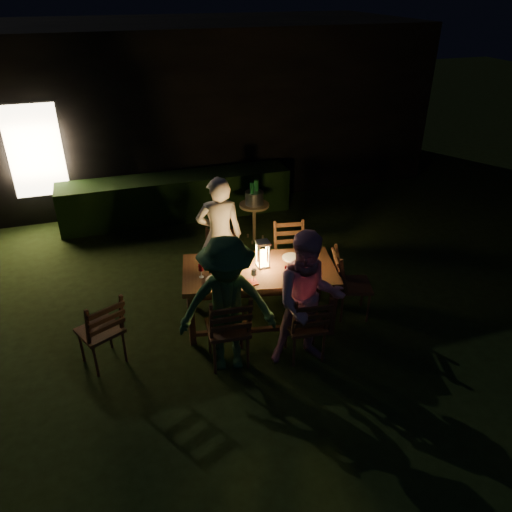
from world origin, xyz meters
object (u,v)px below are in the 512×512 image
object	(u,v)px
ice_bucket	(254,198)
person_opp_left	(227,306)
bottle_table	(239,260)
person_house_side	(220,236)
bottle_bucket_a	(252,196)
chair_near_left	(229,340)
bottle_bucket_b	(256,194)
chair_spare	(103,342)
chair_end	(351,295)
chair_far_right	(291,268)
side_table	(254,208)
chair_near_right	(305,336)
dining_table	(259,274)
chair_far_left	(221,273)
person_opp_right	(308,300)
lantern	(263,255)

from	to	relation	value
ice_bucket	person_opp_left	bearing A→B (deg)	-112.80
bottle_table	person_house_side	bearing A→B (deg)	92.60
ice_bucket	bottle_bucket_a	size ratio (longest dim) A/B	0.94
chair_near_left	person_house_side	distance (m)	1.68
bottle_bucket_b	ice_bucket	bearing A→B (deg)	-141.34
bottle_bucket_b	chair_spare	bearing A→B (deg)	-136.77
chair_end	bottle_table	size ratio (longest dim) A/B	3.55
chair_far_right	side_table	size ratio (longest dim) A/B	1.49
person_house_side	chair_near_right	bearing A→B (deg)	119.57
chair_near_right	bottle_table	xyz separation A→B (m)	(-0.54, 0.89, 0.64)
chair_near_right	person_opp_left	xyz separation A→B (m)	(-0.89, 0.12, 0.54)
dining_table	bottle_table	size ratio (longest dim) A/B	7.31
chair_far_left	bottle_bucket_a	world-z (taller)	bottle_bucket_a
chair_far_right	ice_bucket	xyz separation A→B (m)	(-0.05, 1.56, 0.48)
chair_near_right	person_opp_left	distance (m)	1.05
bottle_table	ice_bucket	distance (m)	2.34
chair_far_left	person_house_side	xyz separation A→B (m)	(0.01, 0.05, 0.57)
chair_near_right	bottle_bucket_a	bearing A→B (deg)	89.61
chair_near_left	bottle_bucket_b	xyz separation A→B (m)	(1.27, 2.92, 0.51)
dining_table	bottle_table	bearing A→B (deg)	-180.00
chair_spare	side_table	distance (m)	3.59
chair_near_right	person_opp_right	distance (m)	0.54
chair_far_left	chair_spare	bearing A→B (deg)	48.85
chair_near_right	bottle_bucket_b	size ratio (longest dim) A/B	3.05
chair_end	ice_bucket	distance (m)	2.56
person_house_side	lantern	bearing A→B (deg)	123.00
chair_far_left	chair_near_right	bearing A→B (deg)	125.25
chair_far_right	chair_end	bearing A→B (deg)	129.36
chair_far_left	ice_bucket	size ratio (longest dim) A/B	3.16
chair_far_left	chair_end	bearing A→B (deg)	160.34
chair_far_right	person_opp_left	xyz separation A→B (m)	(-1.29, -1.37, 0.53)
person_house_side	bottle_bucket_b	size ratio (longest dim) A/B	5.36
dining_table	chair_near_right	xyz separation A→B (m)	(0.30, -0.84, -0.42)
lantern	side_table	xyz separation A→B (m)	(0.57, 2.17, -0.36)
bottle_bucket_a	ice_bucket	bearing A→B (deg)	38.66
chair_spare	dining_table	bearing A→B (deg)	-18.62
person_house_side	bottle_bucket_a	distance (m)	1.55
chair_spare	person_house_side	size ratio (longest dim) A/B	0.58
chair_end	chair_spare	bearing A→B (deg)	-73.44
person_opp_left	person_opp_right	bearing A→B (deg)	0.00
chair_end	person_house_side	size ratio (longest dim) A/B	0.58
lantern	person_opp_right	bearing A→B (deg)	-76.42
person_opp_left	dining_table	bearing A→B (deg)	61.24
chair_far_right	side_table	world-z (taller)	chair_far_right
chair_near_right	side_table	size ratio (longest dim) A/B	1.46
chair_end	bottle_table	distance (m)	1.61
person_house_side	ice_bucket	bearing A→B (deg)	-113.61
chair_spare	bottle_bucket_a	world-z (taller)	chair_spare
chair_spare	person_opp_left	world-z (taller)	person_opp_left
bottle_table	side_table	distance (m)	2.36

